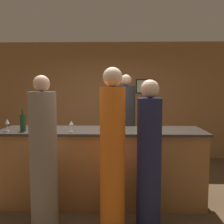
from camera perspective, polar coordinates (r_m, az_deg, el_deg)
ground_plane at (r=4.00m, az=-2.36°, el=-19.74°), size 14.00×14.00×0.00m
back_wall at (r=6.08m, az=-0.87°, el=2.59°), size 8.00×0.08×2.80m
bar_counter at (r=3.80m, az=-2.39°, el=-12.20°), size 2.98×0.76×1.10m
bartender at (r=4.56m, az=3.12°, el=-4.58°), size 0.35×0.35×1.95m
guest_0 at (r=3.14m, az=-15.39°, el=-10.17°), size 0.33×0.33×1.86m
guest_1 at (r=2.94m, az=0.12°, el=-9.89°), size 0.29×0.29×1.94m
guest_2 at (r=3.06m, az=8.45°, el=-10.70°), size 0.29×0.29×1.80m
wine_bottle_0 at (r=3.76m, az=-19.71°, el=-2.22°), size 0.08×0.08×0.31m
wine_bottle_1 at (r=3.41m, az=1.31°, el=-2.89°), size 0.07×0.07×0.28m
ice_bucket at (r=3.70m, az=0.37°, el=-2.57°), size 0.20×0.20×0.18m
wine_glass_0 at (r=3.71m, az=-16.41°, el=-2.38°), size 0.08×0.08×0.15m
wine_glass_1 at (r=3.63m, az=6.24°, el=-2.19°), size 0.06×0.06×0.16m
wine_glass_2 at (r=3.81m, az=-22.84°, el=-2.08°), size 0.06×0.06×0.18m
wine_glass_3 at (r=3.83m, az=-15.75°, el=-2.21°), size 0.07×0.07×0.15m
wine_glass_4 at (r=3.60m, az=-1.79°, el=-2.13°), size 0.08×0.08×0.17m
wine_glass_5 at (r=3.54m, az=-9.29°, el=-2.57°), size 0.06×0.06×0.15m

